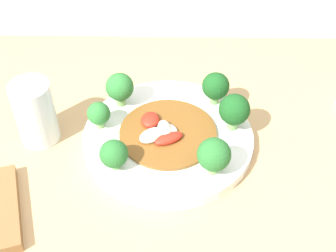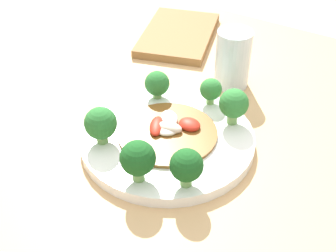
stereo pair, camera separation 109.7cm
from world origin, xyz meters
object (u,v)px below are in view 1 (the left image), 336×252
Objects in this scene: plate at (168,138)px; stirfry_center at (165,132)px; broccoli_southeast at (120,87)px; broccoli_southwest at (216,87)px; broccoli_northwest at (214,155)px; drinking_glass at (35,113)px; broccoli_east at (99,114)px; broccoli_west at (234,110)px; broccoli_northeast at (114,154)px.

plate is 0.02m from stirfry_center.
broccoli_southeast is at bearing -41.05° from plate.
broccoli_southwest is at bearing -177.36° from broccoli_southeast.
broccoli_northwest is 0.33m from drinking_glass.
broccoli_southwest is at bearing -136.52° from stirfry_center.
broccoli_southeast is 0.07m from broccoli_east.
broccoli_southeast reaches higher than plate.
broccoli_west reaches higher than broccoli_southwest.
broccoli_west reaches higher than plate.
broccoli_west reaches higher than broccoli_southeast.
broccoli_northwest is 1.03× the size of broccoli_southwest.
broccoli_southwest is 0.92× the size of broccoli_west.
plate is at bearing -172.21° from stirfry_center.
broccoli_southwest is (-0.18, -0.17, 0.01)m from broccoli_northeast.
broccoli_northwest is 0.39× the size of stirfry_center.
drinking_glass reaches higher than plate.
plate is at bearing -48.65° from broccoli_northwest.
broccoli_east is 0.44× the size of drinking_glass.
broccoli_southwest is (-0.18, -0.01, -0.00)m from broccoli_southeast.
broccoli_southeast is 0.16m from drinking_glass.
stirfry_center is at bearing 171.29° from broccoli_east.
drinking_glass is (0.33, 0.08, 0.00)m from broccoli_southwest.
stirfry_center reaches higher than plate.
broccoli_southwest is 1.26× the size of broccoli_east.
broccoli_southwest is at bearing -136.38° from broccoli_northeast.
broccoli_west is 0.59× the size of drinking_glass.
broccoli_southeast is 1.31× the size of broccoli_east.
broccoli_northeast is at bearing -2.33° from broccoli_northwest.
broccoli_northwest is at bearing 152.64° from broccoli_east.
broccoli_northwest is at bearing 85.89° from broccoli_southwest.
broccoli_southwest is at bearing -166.22° from drinking_glass.
plate is 4.28× the size of broccoli_west.
broccoli_southwest is 0.14m from stirfry_center.
broccoli_east reaches higher than plate.
broccoli_southwest is 0.34m from drinking_glass.
broccoli_southwest is at bearing -94.11° from broccoli_northwest.
plate is at bearing 172.00° from broccoli_east.
broccoli_southeast is 1.04× the size of broccoli_southwest.
broccoli_east is at bearing -27.36° from broccoli_northwest.
stirfry_center is (0.13, 0.02, -0.04)m from broccoli_west.
broccoli_southeast reaches higher than broccoli_northeast.
stirfry_center is at bearing 7.79° from plate.
broccoli_west is (-0.21, -0.10, 0.01)m from broccoli_northeast.
stirfry_center is (0.08, -0.09, -0.03)m from broccoli_northwest.
broccoli_northwest is 0.95× the size of broccoli_west.
broccoli_west is at bearing -179.64° from broccoli_east.
broccoli_east is 0.11m from drinking_glass.
broccoli_southeast is 1.01× the size of broccoli_northwest.
broccoli_southeast is at bearing -43.07° from stirfry_center.
broccoli_southeast is (0.09, -0.08, 0.05)m from plate.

